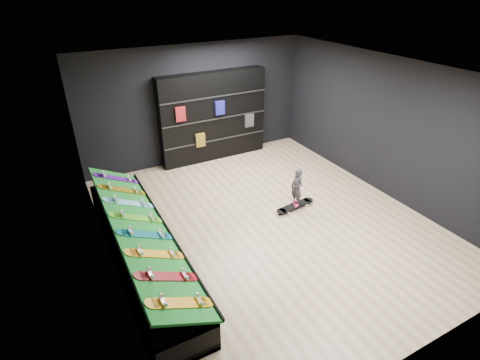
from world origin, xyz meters
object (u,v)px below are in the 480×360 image
child (296,195)px  back_shelving (213,117)px  display_rack (141,250)px  floor_skateboard (295,206)px

child → back_shelving: bearing=-174.4°
back_shelving → display_rack: bearing=-131.4°
floor_skateboard → child: child is taller
back_shelving → floor_skateboard: (0.43, -3.20, -1.11)m
back_shelving → floor_skateboard: size_ratio=2.96×
floor_skateboard → child: size_ratio=1.92×
display_rack → floor_skateboard: bearing=2.1°
back_shelving → floor_skateboard: 3.41m
display_rack → floor_skateboard: 3.36m
floor_skateboard → child: (0.00, 0.00, 0.29)m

